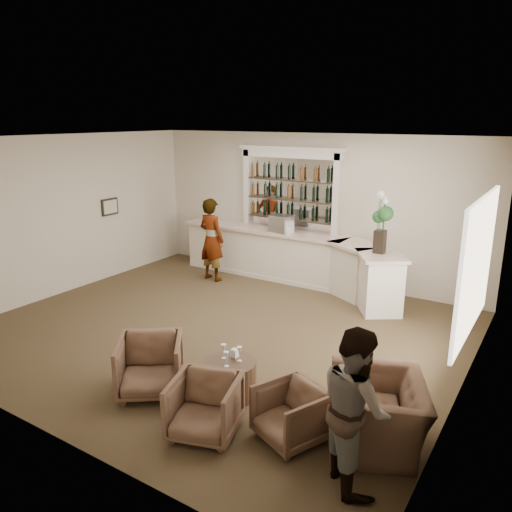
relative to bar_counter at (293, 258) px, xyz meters
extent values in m
plane|color=brown|center=(0.16, -3.00, -0.57)|extent=(8.00, 8.00, 0.00)
cube|color=beige|center=(0.16, 0.50, 1.08)|extent=(8.00, 0.04, 3.30)
cube|color=beige|center=(-3.84, -3.00, 1.08)|extent=(0.04, 7.00, 3.30)
cube|color=beige|center=(4.16, -3.00, 1.08)|extent=(0.04, 7.00, 3.30)
cube|color=silver|center=(0.16, -3.00, 2.73)|extent=(8.00, 7.00, 0.04)
cube|color=white|center=(4.13, -2.50, 1.13)|extent=(0.05, 2.40, 1.90)
cube|color=black|center=(-3.81, -1.80, 1.08)|extent=(0.04, 0.46, 0.38)
cube|color=beige|center=(-3.78, -1.80, 1.08)|extent=(0.01, 0.38, 0.30)
cube|color=white|center=(-0.84, 0.15, -0.03)|extent=(4.00, 0.70, 1.08)
cube|color=beige|center=(-0.84, 0.13, 0.54)|extent=(4.10, 0.82, 0.06)
cube|color=white|center=(1.51, -0.08, -0.03)|extent=(1.12, 1.04, 1.08)
cube|color=beige|center=(1.51, -0.10, 0.54)|extent=(1.27, 1.19, 0.06)
cube|color=white|center=(2.21, -0.60, -0.03)|extent=(1.08, 1.14, 1.08)
cube|color=beige|center=(2.21, -0.62, 0.54)|extent=(1.24, 1.29, 0.06)
cube|color=silver|center=(-0.84, -0.18, -0.52)|extent=(4.00, 0.06, 0.10)
cube|color=white|center=(-0.34, 0.48, 1.38)|extent=(2.15, 0.02, 1.65)
cube|color=silver|center=(-1.49, 0.42, 0.88)|extent=(0.14, 0.16, 2.90)
cube|color=silver|center=(0.81, 0.42, 0.88)|extent=(0.14, 0.16, 2.90)
cube|color=silver|center=(-0.34, 0.42, 2.27)|extent=(2.52, 0.16, 0.18)
cube|color=silver|center=(-0.34, 0.42, 2.39)|extent=(2.64, 0.20, 0.08)
cube|color=#2E2217|center=(-0.34, 0.37, 0.81)|extent=(2.05, 0.20, 0.03)
cube|color=#2E2217|center=(-0.34, 0.37, 1.25)|extent=(2.05, 0.20, 0.03)
cube|color=#2E2217|center=(-0.34, 0.37, 1.69)|extent=(2.05, 0.20, 0.03)
cylinder|color=#47331F|center=(1.56, -4.64, -0.32)|extent=(0.71, 0.71, 0.50)
imported|color=gray|center=(-1.67, -0.79, 0.37)|extent=(0.75, 0.55, 1.89)
imported|color=gray|center=(3.56, -5.29, 0.28)|extent=(1.04, 1.04, 1.70)
imported|color=brown|center=(0.60, -5.15, -0.18)|extent=(1.20, 1.20, 0.79)
imported|color=brown|center=(1.80, -5.49, -0.22)|extent=(0.97, 0.98, 0.72)
imported|color=brown|center=(2.71, -5.04, -0.24)|extent=(0.94, 0.95, 0.66)
imported|color=brown|center=(3.56, -4.56, -0.18)|extent=(1.44, 1.52, 0.78)
cube|color=silver|center=(-0.29, -0.04, 0.76)|extent=(0.48, 0.42, 0.39)
cube|color=black|center=(2.14, -0.54, 0.79)|extent=(0.20, 0.20, 0.44)
cube|color=white|center=(1.54, -4.50, -0.01)|extent=(0.08, 0.08, 0.12)
camera|label=1|loc=(5.08, -9.52, 3.07)|focal=35.00mm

